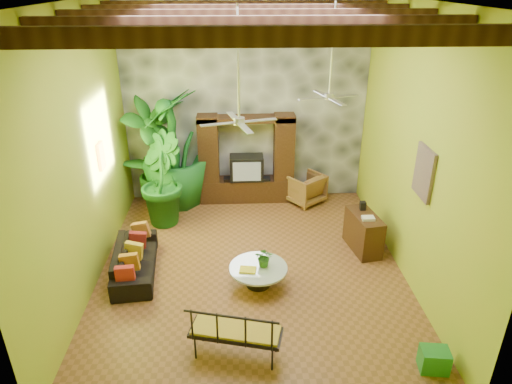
{
  "coord_description": "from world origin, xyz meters",
  "views": [
    {
      "loc": [
        -0.26,
        -7.67,
        5.37
      ],
      "look_at": [
        0.1,
        0.2,
        1.61
      ],
      "focal_mm": 32.0,
      "sensor_mm": 36.0,
      "label": 1
    }
  ],
  "objects_px": {
    "tall_plant_c": "(174,149)",
    "side_console": "(363,232)",
    "ceiling_fan_front": "(239,109)",
    "tall_plant_b": "(160,180)",
    "entertainment_center": "(247,166)",
    "iron_bench": "(236,331)",
    "ceiling_fan_back": "(330,86)",
    "sofa": "(135,260)",
    "coffee_table": "(258,273)",
    "green_bin": "(434,360)",
    "wicker_armchair": "(305,188)",
    "tall_plant_a": "(153,154)"
  },
  "relations": [
    {
      "from": "ceiling_fan_front",
      "to": "iron_bench",
      "type": "relative_size",
      "value": 1.26
    },
    {
      "from": "iron_bench",
      "to": "side_console",
      "type": "xyz_separation_m",
      "value": [
        2.74,
        3.01,
        -0.13
      ]
    },
    {
      "from": "tall_plant_a",
      "to": "tall_plant_b",
      "type": "xyz_separation_m",
      "value": [
        0.27,
        -0.86,
        -0.31
      ]
    },
    {
      "from": "entertainment_center",
      "to": "iron_bench",
      "type": "xyz_separation_m",
      "value": [
        -0.32,
        -5.53,
        -0.42
      ]
    },
    {
      "from": "ceiling_fan_back",
      "to": "tall_plant_b",
      "type": "bearing_deg",
      "value": 166.29
    },
    {
      "from": "wicker_armchair",
      "to": "tall_plant_b",
      "type": "distance_m",
      "value": 3.7
    },
    {
      "from": "sofa",
      "to": "coffee_table",
      "type": "height_order",
      "value": "sofa"
    },
    {
      "from": "coffee_table",
      "to": "tall_plant_c",
      "type": "bearing_deg",
      "value": 118.02
    },
    {
      "from": "tall_plant_a",
      "to": "green_bin",
      "type": "relative_size",
      "value": 6.7
    },
    {
      "from": "entertainment_center",
      "to": "wicker_armchair",
      "type": "relative_size",
      "value": 2.79
    },
    {
      "from": "ceiling_fan_front",
      "to": "tall_plant_b",
      "type": "bearing_deg",
      "value": 126.4
    },
    {
      "from": "ceiling_fan_front",
      "to": "tall_plant_b",
      "type": "relative_size",
      "value": 0.86
    },
    {
      "from": "ceiling_fan_back",
      "to": "sofa",
      "type": "relative_size",
      "value": 0.95
    },
    {
      "from": "coffee_table",
      "to": "entertainment_center",
      "type": "bearing_deg",
      "value": 91.76
    },
    {
      "from": "ceiling_fan_front",
      "to": "tall_plant_b",
      "type": "height_order",
      "value": "ceiling_fan_front"
    },
    {
      "from": "green_bin",
      "to": "coffee_table",
      "type": "bearing_deg",
      "value": 138.93
    },
    {
      "from": "tall_plant_c",
      "to": "side_console",
      "type": "xyz_separation_m",
      "value": [
        4.23,
        -2.45,
        -1.07
      ]
    },
    {
      "from": "wicker_armchair",
      "to": "green_bin",
      "type": "bearing_deg",
      "value": 63.79
    },
    {
      "from": "green_bin",
      "to": "iron_bench",
      "type": "bearing_deg",
      "value": 173.41
    },
    {
      "from": "ceiling_fan_back",
      "to": "side_console",
      "type": "height_order",
      "value": "ceiling_fan_back"
    },
    {
      "from": "entertainment_center",
      "to": "green_bin",
      "type": "xyz_separation_m",
      "value": [
        2.63,
        -5.87,
        -0.78
      ]
    },
    {
      "from": "ceiling_fan_front",
      "to": "green_bin",
      "type": "bearing_deg",
      "value": -39.56
    },
    {
      "from": "ceiling_fan_back",
      "to": "tall_plant_a",
      "type": "bearing_deg",
      "value": 155.85
    },
    {
      "from": "sofa",
      "to": "tall_plant_b",
      "type": "xyz_separation_m",
      "value": [
        0.27,
        2.1,
        0.8
      ]
    },
    {
      "from": "entertainment_center",
      "to": "sofa",
      "type": "height_order",
      "value": "entertainment_center"
    },
    {
      "from": "wicker_armchair",
      "to": "tall_plant_c",
      "type": "height_order",
      "value": "tall_plant_c"
    },
    {
      "from": "entertainment_center",
      "to": "sofa",
      "type": "bearing_deg",
      "value": -126.15
    },
    {
      "from": "wicker_armchair",
      "to": "iron_bench",
      "type": "xyz_separation_m",
      "value": [
        -1.82,
        -5.34,
        0.15
      ]
    },
    {
      "from": "ceiling_fan_front",
      "to": "tall_plant_b",
      "type": "distance_m",
      "value": 3.86
    },
    {
      "from": "ceiling_fan_back",
      "to": "coffee_table",
      "type": "distance_m",
      "value": 3.89
    },
    {
      "from": "iron_bench",
      "to": "ceiling_fan_front",
      "type": "bearing_deg",
      "value": 100.36
    },
    {
      "from": "tall_plant_c",
      "to": "tall_plant_b",
      "type": "bearing_deg",
      "value": -102.94
    },
    {
      "from": "ceiling_fan_front",
      "to": "tall_plant_c",
      "type": "distance_m",
      "value": 4.28
    },
    {
      "from": "tall_plant_c",
      "to": "side_console",
      "type": "relative_size",
      "value": 2.85
    },
    {
      "from": "entertainment_center",
      "to": "green_bin",
      "type": "height_order",
      "value": "entertainment_center"
    },
    {
      "from": "ceiling_fan_back",
      "to": "tall_plant_b",
      "type": "height_order",
      "value": "ceiling_fan_back"
    },
    {
      "from": "wicker_armchair",
      "to": "green_bin",
      "type": "xyz_separation_m",
      "value": [
        1.13,
        -5.68,
        -0.21
      ]
    },
    {
      "from": "ceiling_fan_back",
      "to": "tall_plant_c",
      "type": "distance_m",
      "value": 4.33
    },
    {
      "from": "tall_plant_c",
      "to": "coffee_table",
      "type": "relative_size",
      "value": 2.69
    },
    {
      "from": "ceiling_fan_front",
      "to": "tall_plant_a",
      "type": "xyz_separation_m",
      "value": [
        -2.1,
        3.35,
        -2.01
      ]
    },
    {
      "from": "ceiling_fan_back",
      "to": "tall_plant_c",
      "type": "relative_size",
      "value": 0.63
    },
    {
      "from": "sofa",
      "to": "iron_bench",
      "type": "xyz_separation_m",
      "value": [
        1.98,
        -2.38,
        0.26
      ]
    },
    {
      "from": "iron_bench",
      "to": "green_bin",
      "type": "distance_m",
      "value": 2.99
    },
    {
      "from": "tall_plant_b",
      "to": "side_console",
      "type": "height_order",
      "value": "tall_plant_b"
    },
    {
      "from": "iron_bench",
      "to": "green_bin",
      "type": "height_order",
      "value": "iron_bench"
    },
    {
      "from": "entertainment_center",
      "to": "ceiling_fan_front",
      "type": "xyz_separation_m",
      "value": [
        -0.2,
        -3.54,
        2.44
      ]
    },
    {
      "from": "entertainment_center",
      "to": "tall_plant_b",
      "type": "relative_size",
      "value": 1.11
    },
    {
      "from": "entertainment_center",
      "to": "side_console",
      "type": "distance_m",
      "value": 3.53
    },
    {
      "from": "sofa",
      "to": "tall_plant_c",
      "type": "height_order",
      "value": "tall_plant_c"
    },
    {
      "from": "entertainment_center",
      "to": "iron_bench",
      "type": "relative_size",
      "value": 1.63
    }
  ]
}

